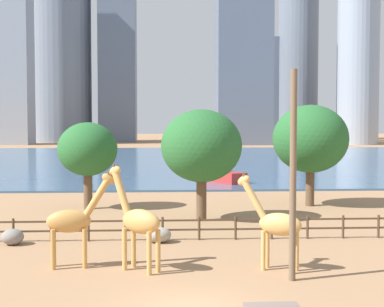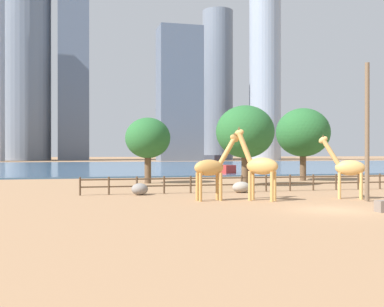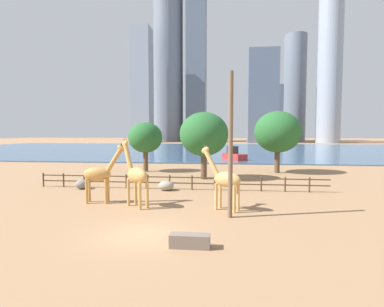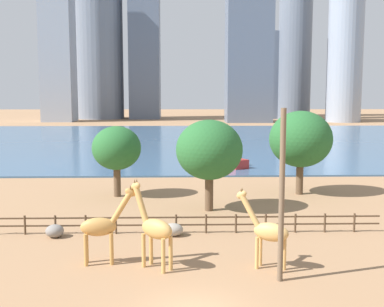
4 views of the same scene
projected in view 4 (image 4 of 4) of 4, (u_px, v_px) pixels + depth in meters
ground_plane at (182, 139)px, 100.03m from camera, size 400.00×400.00×0.00m
harbor_water at (182, 140)px, 97.04m from camera, size 180.00×86.00×0.20m
giraffe_tall at (155, 228)px, 25.80m from camera, size 2.65×2.39×4.74m
giraffe_companion at (268, 232)px, 25.72m from camera, size 2.92×1.98×4.30m
giraffe_young at (102, 227)px, 26.51m from camera, size 3.19×1.01×4.38m
utility_pole at (282, 196)px, 23.75m from camera, size 0.28×0.28×8.70m
boulder_near_fence at (173, 230)px, 31.92m from camera, size 1.39×1.12×0.84m
boulder_by_pole at (55, 231)px, 31.60m from camera, size 1.19×1.14×0.85m
enclosure_fence at (183, 222)px, 32.46m from camera, size 26.12×0.14×1.30m
tree_left_large at (301, 139)px, 44.68m from camera, size 5.83×5.83×7.84m
tree_center_broad at (209, 150)px, 38.35m from camera, size 5.34×5.34×7.36m
tree_right_tall at (117, 148)px, 43.79m from camera, size 4.46×4.46×6.50m
boat_sailboat at (229, 160)px, 61.35m from camera, size 4.52×5.85×2.46m
skyline_tower_needle at (295, 39)px, 179.13m from camera, size 12.26×12.26×59.82m
skyline_block_central at (57, 30)px, 161.84m from camera, size 10.35×10.78×61.95m
skyline_block_left at (264, 76)px, 183.98m from camera, size 16.21×8.02×32.83m
skyline_block_wide at (249, 52)px, 159.44m from camera, size 15.02×10.92×46.83m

